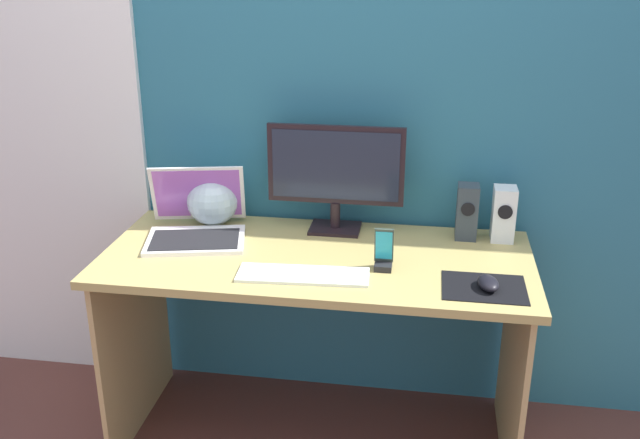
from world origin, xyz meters
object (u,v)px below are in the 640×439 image
object	(u,v)px
laptop	(196,224)
fishbowl	(212,200)
monitor	(336,173)
keyboard_external	(303,275)
speaker_right	(504,214)
phone_in_dock	(384,255)
mouse	(488,283)
speaker_near_monitor	(467,212)

from	to	relation	value
laptop	fishbowl	bearing A→B (deg)	82.37
monitor	keyboard_external	xyz separation A→B (m)	(-0.05, -0.40, -0.21)
speaker_right	phone_in_dock	size ratio (longest dim) A/B	1.38
monitor	speaker_right	size ratio (longest dim) A/B	2.51
speaker_right	mouse	bearing A→B (deg)	-100.02
speaker_near_monitor	fishbowl	xyz separation A→B (m)	(-0.91, -0.00, -0.01)
monitor	fishbowl	distance (m)	0.47
monitor	mouse	world-z (taller)	monitor
keyboard_external	mouse	world-z (taller)	mouse
mouse	phone_in_dock	bearing A→B (deg)	151.62
fishbowl	mouse	xyz separation A→B (m)	(0.97, -0.40, -0.07)
laptop	fishbowl	distance (m)	0.14
phone_in_dock	monitor	bearing A→B (deg)	122.95
keyboard_external	phone_in_dock	xyz separation A→B (m)	(0.24, 0.10, 0.04)
monitor	fishbowl	bearing A→B (deg)	-179.60
mouse	laptop	bearing A→B (deg)	153.87
speaker_right	laptop	bearing A→B (deg)	-172.44
speaker_near_monitor	laptop	xyz separation A→B (m)	(-0.93, -0.14, -0.05)
phone_in_dock	laptop	bearing A→B (deg)	166.43
fishbowl	keyboard_external	world-z (taller)	fishbowl
laptop	keyboard_external	size ratio (longest dim) A/B	0.97
speaker_near_monitor	keyboard_external	bearing A→B (deg)	-141.99
monitor	mouse	distance (m)	0.68
speaker_near_monitor	mouse	size ratio (longest dim) A/B	1.95
speaker_near_monitor	monitor	bearing A→B (deg)	179.95
speaker_right	speaker_near_monitor	size ratio (longest dim) A/B	0.99
speaker_right	keyboard_external	world-z (taller)	speaker_right
phone_in_dock	keyboard_external	bearing A→B (deg)	-158.47
keyboard_external	mouse	bearing A→B (deg)	-3.70
fishbowl	mouse	world-z (taller)	fishbowl
monitor	keyboard_external	size ratio (longest dim) A/B	1.18
speaker_right	keyboard_external	size ratio (longest dim) A/B	0.47
monitor	speaker_right	xyz separation A→B (m)	(0.59, -0.00, -0.12)
phone_in_dock	fishbowl	bearing A→B (deg)	155.29
monitor	fishbowl	xyz separation A→B (m)	(-0.45, -0.00, -0.13)
mouse	phone_in_dock	distance (m)	0.33
keyboard_external	phone_in_dock	size ratio (longest dim) A/B	2.94
speaker_near_monitor	phone_in_dock	distance (m)	0.40
speaker_near_monitor	mouse	bearing A→B (deg)	-82.37
keyboard_external	phone_in_dock	world-z (taller)	phone_in_dock
laptop	phone_in_dock	bearing A→B (deg)	-13.57
speaker_near_monitor	fishbowl	world-z (taller)	speaker_near_monitor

